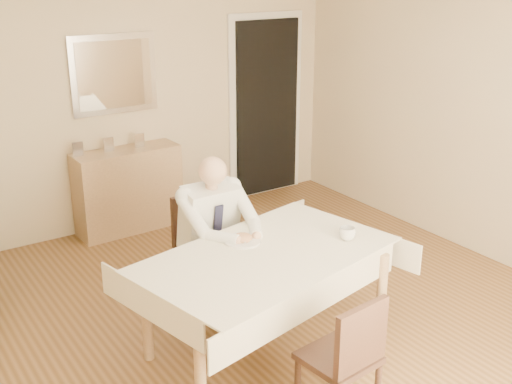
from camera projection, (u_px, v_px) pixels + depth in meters
room at (284, 159)px, 4.39m from camera, size 5.00×5.02×2.60m
doorway at (266, 108)px, 7.22m from camera, size 0.96×0.07×2.10m
mirror at (114, 74)px, 6.12m from camera, size 0.86×0.04×0.76m
dining_table at (266, 265)px, 4.27m from camera, size 1.92×1.36×0.75m
chair_far at (202, 243)px, 5.02m from camera, size 0.45×0.45×0.88m
chair_near at (347, 355)px, 3.66m from camera, size 0.43×0.43×0.83m
seated_man at (221, 232)px, 4.73m from camera, size 0.48×0.72×1.24m
plate at (242, 241)px, 4.41m from camera, size 0.26×0.26×0.02m
food at (242, 238)px, 4.41m from camera, size 0.14×0.14×0.06m
knife at (252, 240)px, 4.38m from camera, size 0.01×0.13×0.01m
fork at (242, 243)px, 4.34m from camera, size 0.01×0.13×0.01m
coffee_mug at (347, 234)px, 4.43m from camera, size 0.12×0.12×0.09m
sideboard at (128, 190)px, 6.39m from camera, size 1.06×0.39×0.84m
photo_frame_left at (78, 149)px, 6.01m from camera, size 0.10×0.02×0.14m
photo_frame_center at (109, 144)px, 6.16m from camera, size 0.10×0.02×0.14m
photo_frame_right at (139, 140)px, 6.31m from camera, size 0.10×0.02×0.14m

